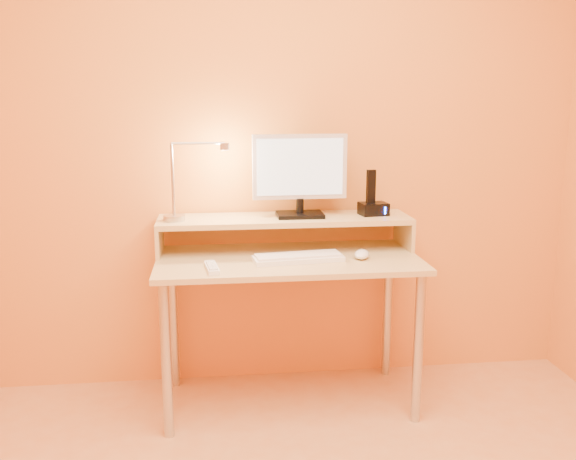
{
  "coord_description": "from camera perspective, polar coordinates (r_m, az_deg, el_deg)",
  "views": [
    {
      "loc": [
        -0.33,
        -1.59,
        1.45
      ],
      "look_at": [
        -0.01,
        1.13,
        0.86
      ],
      "focal_mm": 39.14,
      "sensor_mm": 36.0,
      "label": 1
    }
  ],
  "objects": [
    {
      "name": "monitor_back",
      "position": [
        3.0,
        1.02,
        5.82
      ],
      "size": [
        0.4,
        0.02,
        0.26
      ],
      "primitive_type": "cube",
      "rotation": [
        0.0,
        0.0,
        0.03
      ],
      "color": "black",
      "rests_on": "monitor_panel"
    },
    {
      "name": "remote_control",
      "position": [
        2.69,
        -6.93,
        -3.43
      ],
      "size": [
        0.07,
        0.18,
        0.02
      ],
      "primitive_type": "cube",
      "rotation": [
        0.0,
        0.0,
        0.12
      ],
      "color": "white",
      "rests_on": "desk_lower"
    },
    {
      "name": "phone_led",
      "position": [
        3.03,
        8.83,
        1.76
      ],
      "size": [
        0.01,
        0.0,
        0.04
      ],
      "primitive_type": "cube",
      "color": "#3976FF",
      "rests_on": "phone_dock"
    },
    {
      "name": "desk_shelf",
      "position": [
        2.99,
        -0.31,
        0.96
      ],
      "size": [
        1.2,
        0.3,
        0.02
      ],
      "primitive_type": "cube",
      "color": "tan",
      "rests_on": "desk_lower"
    },
    {
      "name": "desk_leg_bl",
      "position": [
        3.22,
        -10.38,
        -8.05
      ],
      "size": [
        0.04,
        0.04,
        0.69
      ],
      "primitive_type": "cylinder",
      "color": "#B2B2B2",
      "rests_on": "floor"
    },
    {
      "name": "lamp_post",
      "position": [
        2.92,
        -10.44,
        4.5
      ],
      "size": [
        0.01,
        0.01,
        0.33
      ],
      "primitive_type": "cylinder",
      "color": "#B2B2B2",
      "rests_on": "lamp_base"
    },
    {
      "name": "wall_back",
      "position": [
        3.11,
        -0.68,
        8.49
      ],
      "size": [
        3.0,
        0.04,
        2.5
      ],
      "primitive_type": "cube",
      "color": "orange",
      "rests_on": "floor"
    },
    {
      "name": "desk_leg_br",
      "position": [
        3.33,
        9.02,
        -7.31
      ],
      "size": [
        0.04,
        0.04,
        0.69
      ],
      "primitive_type": "cylinder",
      "color": "#B2B2B2",
      "rests_on": "floor"
    },
    {
      "name": "shelf_riser_right",
      "position": [
        3.13,
        10.5,
        -0.24
      ],
      "size": [
        0.02,
        0.3,
        0.14
      ],
      "primitive_type": "cube",
      "color": "tan",
      "rests_on": "desk_lower"
    },
    {
      "name": "monitor_foot",
      "position": [
        3.0,
        1.09,
        1.4
      ],
      "size": [
        0.22,
        0.16,
        0.02
      ],
      "primitive_type": "cube",
      "color": "black",
      "rests_on": "desk_shelf"
    },
    {
      "name": "lamp_head",
      "position": [
        2.9,
        -5.77,
        7.57
      ],
      "size": [
        0.04,
        0.04,
        0.03
      ],
      "primitive_type": "cylinder",
      "color": "#B2B2B2",
      "rests_on": "lamp_arm"
    },
    {
      "name": "lamp_base",
      "position": [
        2.95,
        -10.3,
        1.08
      ],
      "size": [
        0.1,
        0.1,
        0.02
      ],
      "primitive_type": "cylinder",
      "color": "#B2B2B2",
      "rests_on": "desk_shelf"
    },
    {
      "name": "shelf_riser_left",
      "position": [
        3.0,
        -11.59,
        -0.81
      ],
      "size": [
        0.02,
        0.3,
        0.14
      ],
      "primitive_type": "cube",
      "color": "tan",
      "rests_on": "desk_lower"
    },
    {
      "name": "desk_leg_fr",
      "position": [
        2.89,
        11.74,
        -10.54
      ],
      "size": [
        0.04,
        0.04,
        0.69
      ],
      "primitive_type": "cylinder",
      "color": "#B2B2B2",
      "rests_on": "floor"
    },
    {
      "name": "desk_lower",
      "position": [
        2.88,
        0.03,
        -2.73
      ],
      "size": [
        1.2,
        0.6,
        0.02
      ],
      "primitive_type": "cube",
      "color": "tan",
      "rests_on": "floor"
    },
    {
      "name": "keyboard",
      "position": [
        2.81,
        0.93,
        -2.62
      ],
      "size": [
        0.42,
        0.17,
        0.02
      ],
      "primitive_type": "cube",
      "rotation": [
        0.0,
        0.0,
        0.12
      ],
      "color": "white",
      "rests_on": "desk_lower"
    },
    {
      "name": "monitor_neck",
      "position": [
        2.99,
        1.09,
        2.23
      ],
      "size": [
        0.04,
        0.04,
        0.07
      ],
      "primitive_type": "cylinder",
      "color": "black",
      "rests_on": "monitor_foot"
    },
    {
      "name": "mouse",
      "position": [
        2.87,
        6.72,
        -2.2
      ],
      "size": [
        0.1,
        0.13,
        0.04
      ],
      "primitive_type": "ellipsoid",
      "rotation": [
        0.0,
        0.0,
        -0.32
      ],
      "color": "silver",
      "rests_on": "desk_lower"
    },
    {
      "name": "lamp_bulb",
      "position": [
        2.9,
        -5.76,
        7.26
      ],
      "size": [
        0.03,
        0.03,
        0.0
      ],
      "primitive_type": "cylinder",
      "color": "#FFEAC6",
      "rests_on": "lamp_head"
    },
    {
      "name": "monitor_screen",
      "position": [
        2.96,
        1.13,
        5.73
      ],
      "size": [
        0.41,
        0.01,
        0.26
      ],
      "primitive_type": "cube",
      "rotation": [
        0.0,
        0.0,
        0.03
      ],
      "color": "silver",
      "rests_on": "monitor_panel"
    },
    {
      "name": "monitor_panel",
      "position": [
        2.97,
        1.08,
        5.77
      ],
      "size": [
        0.45,
        0.05,
        0.31
      ],
      "primitive_type": "cube",
      "rotation": [
        0.0,
        0.0,
        0.03
      ],
      "color": "silver",
      "rests_on": "monitor_neck"
    },
    {
      "name": "phone_handset",
      "position": [
        3.04,
        7.55,
        3.95
      ],
      "size": [
        0.04,
        0.03,
        0.16
      ],
      "primitive_type": "cube",
      "rotation": [
        0.0,
        0.0,
        0.14
      ],
      "color": "black",
      "rests_on": "phone_dock"
    },
    {
      "name": "lamp_arm",
      "position": [
        2.9,
        -8.17,
        7.81
      ],
      "size": [
        0.24,
        0.01,
        0.01
      ],
      "primitive_type": "cylinder",
      "rotation": [
        0.0,
        1.57,
        0.0
      ],
      "color": "#B2B2B2",
      "rests_on": "lamp_post"
    },
    {
      "name": "phone_dock",
      "position": [
        3.06,
        7.76,
        1.92
      ],
      "size": [
        0.14,
        0.12,
        0.06
      ],
      "primitive_type": "cube",
      "rotation": [
        0.0,
        0.0,
        0.14
      ],
      "color": "black",
      "rests_on": "desk_shelf"
    },
    {
      "name": "desk_leg_fl",
      "position": [
        2.76,
        -11.0,
        -11.62
      ],
      "size": [
        0.04,
        0.04,
        0.69
      ],
      "primitive_type": "cylinder",
      "color": "#B2B2B2",
      "rests_on": "floor"
    }
  ]
}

